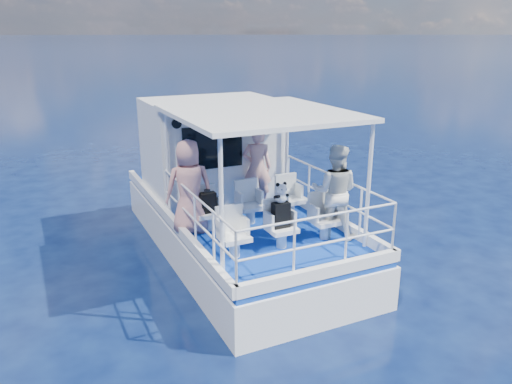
# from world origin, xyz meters

# --- Properties ---
(ground) EXTENTS (2000.00, 2000.00, 0.00)m
(ground) POSITION_xyz_m (0.00, 0.00, 0.00)
(ground) COLOR #071134
(ground) RESTS_ON ground
(hull) EXTENTS (3.00, 7.00, 1.60)m
(hull) POSITION_xyz_m (0.00, 1.00, 0.00)
(hull) COLOR white
(hull) RESTS_ON ground
(deck) EXTENTS (2.90, 6.90, 0.10)m
(deck) POSITION_xyz_m (0.00, 1.00, 0.85)
(deck) COLOR navy
(deck) RESTS_ON hull
(cabin) EXTENTS (2.85, 2.00, 2.20)m
(cabin) POSITION_xyz_m (0.00, 2.30, 2.00)
(cabin) COLOR white
(cabin) RESTS_ON deck
(canopy) EXTENTS (3.00, 3.20, 0.08)m
(canopy) POSITION_xyz_m (0.00, -0.20, 3.14)
(canopy) COLOR white
(canopy) RESTS_ON cabin
(canopy_posts) EXTENTS (2.77, 2.97, 2.20)m
(canopy_posts) POSITION_xyz_m (0.00, -0.25, 2.00)
(canopy_posts) COLOR white
(canopy_posts) RESTS_ON deck
(railings) EXTENTS (2.84, 3.59, 1.00)m
(railings) POSITION_xyz_m (0.00, -0.58, 1.40)
(railings) COLOR white
(railings) RESTS_ON deck
(seat_port_fwd) EXTENTS (0.48, 0.46, 0.38)m
(seat_port_fwd) POSITION_xyz_m (-0.90, 0.20, 1.09)
(seat_port_fwd) COLOR white
(seat_port_fwd) RESTS_ON deck
(seat_center_fwd) EXTENTS (0.48, 0.46, 0.38)m
(seat_center_fwd) POSITION_xyz_m (0.00, 0.20, 1.09)
(seat_center_fwd) COLOR white
(seat_center_fwd) RESTS_ON deck
(seat_stbd_fwd) EXTENTS (0.48, 0.46, 0.38)m
(seat_stbd_fwd) POSITION_xyz_m (0.90, 0.20, 1.09)
(seat_stbd_fwd) COLOR white
(seat_stbd_fwd) RESTS_ON deck
(seat_port_aft) EXTENTS (0.48, 0.46, 0.38)m
(seat_port_aft) POSITION_xyz_m (-0.90, -1.10, 1.09)
(seat_port_aft) COLOR white
(seat_port_aft) RESTS_ON deck
(seat_center_aft) EXTENTS (0.48, 0.46, 0.38)m
(seat_center_aft) POSITION_xyz_m (0.00, -1.10, 1.09)
(seat_center_aft) COLOR white
(seat_center_aft) RESTS_ON deck
(seat_stbd_aft) EXTENTS (0.48, 0.46, 0.38)m
(seat_stbd_aft) POSITION_xyz_m (0.90, -1.10, 1.09)
(seat_stbd_aft) COLOR white
(seat_stbd_aft) RESTS_ON deck
(passenger_port_fwd) EXTENTS (0.73, 0.57, 1.79)m
(passenger_port_fwd) POSITION_xyz_m (-1.22, 0.24, 1.79)
(passenger_port_fwd) COLOR tan
(passenger_port_fwd) RESTS_ON deck
(passenger_stbd_fwd) EXTENTS (0.74, 0.63, 1.73)m
(passenger_stbd_fwd) POSITION_xyz_m (0.56, 1.08, 1.76)
(passenger_stbd_fwd) COLOR #F0A89B
(passenger_stbd_fwd) RESTS_ON deck
(passenger_stbd_aft) EXTENTS (1.07, 1.04, 1.74)m
(passenger_stbd_aft) POSITION_xyz_m (1.09, -1.08, 1.77)
(passenger_stbd_aft) COLOR white
(passenger_stbd_aft) RESTS_ON deck
(backpack_port) EXTENTS (0.30, 0.17, 0.39)m
(backpack_port) POSITION_xyz_m (-0.90, 0.15, 1.47)
(backpack_port) COLOR black
(backpack_port) RESTS_ON seat_port_fwd
(backpack_center) EXTENTS (0.30, 0.17, 0.45)m
(backpack_center) POSITION_xyz_m (-0.02, -1.10, 1.50)
(backpack_center) COLOR black
(backpack_center) RESTS_ON seat_center_aft
(compact_camera) EXTENTS (0.10, 0.06, 0.06)m
(compact_camera) POSITION_xyz_m (-0.90, 0.17, 1.70)
(compact_camera) COLOR black
(compact_camera) RESTS_ON backpack_port
(panda) EXTENTS (0.23, 0.19, 0.36)m
(panda) POSITION_xyz_m (-0.02, -1.09, 1.91)
(panda) COLOR white
(panda) RESTS_ON backpack_center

